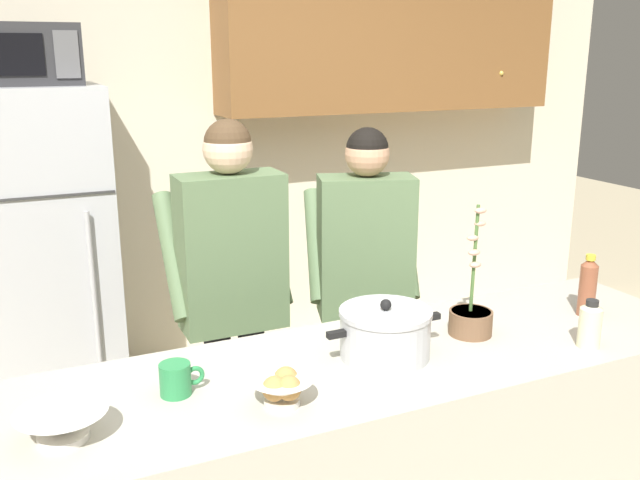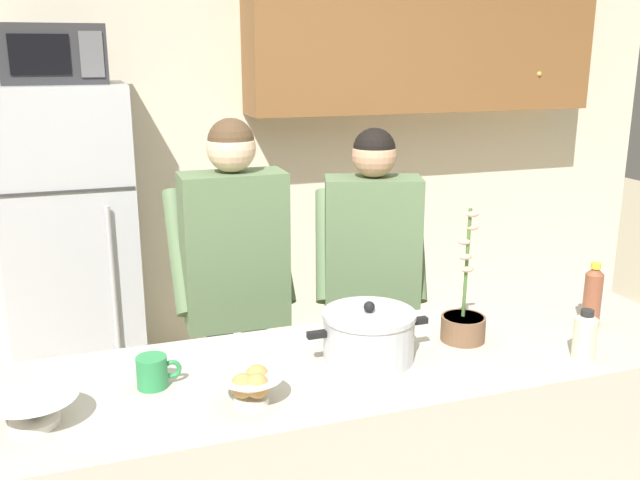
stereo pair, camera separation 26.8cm
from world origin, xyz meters
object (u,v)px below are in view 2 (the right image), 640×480
(coffee_mug, at_px, (153,372))
(bread_bowl, at_px, (252,386))
(refrigerator, at_px, (73,251))
(person_near_pot, at_px, (235,271))
(microwave, at_px, (54,54))
(empty_bowl, at_px, (34,409))
(bottle_mid_counter, at_px, (593,296))
(potted_orchid, at_px, (463,321))
(cooking_pot, at_px, (368,335))
(bottle_near_edge, at_px, (585,335))
(person_by_sink, at_px, (372,269))

(coffee_mug, distance_m, bread_bowl, 0.31)
(refrigerator, xyz_separation_m, bread_bowl, (0.47, -2.01, 0.11))
(person_near_pot, bearing_deg, refrigerator, 119.90)
(microwave, xyz_separation_m, coffee_mug, (0.22, -1.80, -0.89))
(empty_bowl, distance_m, bottle_mid_counter, 1.85)
(microwave, xyz_separation_m, person_near_pot, (0.63, -1.07, -0.84))
(bread_bowl, xyz_separation_m, potted_orchid, (0.78, 0.19, 0.02))
(refrigerator, bearing_deg, bottle_mid_counter, -46.56)
(microwave, distance_m, empty_bowl, 2.12)
(cooking_pot, height_order, bread_bowl, cooking_pot)
(person_near_pot, bearing_deg, bread_bowl, -99.56)
(microwave, distance_m, coffee_mug, 2.02)
(empty_bowl, distance_m, potted_orchid, 1.36)
(bottle_near_edge, bearing_deg, bread_bowl, 176.81)
(microwave, relative_size, cooking_pot, 1.17)
(cooking_pot, relative_size, bread_bowl, 2.23)
(refrigerator, distance_m, person_near_pot, 1.27)
(refrigerator, distance_m, cooking_pot, 2.06)
(person_near_pot, bearing_deg, bottle_mid_counter, -34.06)
(bottle_near_edge, bearing_deg, potted_orchid, 138.87)
(empty_bowl, xyz_separation_m, bottle_mid_counter, (1.85, 0.09, 0.07))
(person_by_sink, relative_size, potted_orchid, 3.41)
(microwave, relative_size, person_by_sink, 0.31)
(bottle_near_edge, relative_size, potted_orchid, 0.36)
(cooking_pot, bearing_deg, person_by_sink, 66.07)
(bread_bowl, height_order, bottle_mid_counter, bottle_mid_counter)
(person_near_pot, bearing_deg, potted_orchid, -49.20)
(refrigerator, distance_m, microwave, 1.00)
(cooking_pot, bearing_deg, bottle_near_edge, -18.91)
(microwave, bearing_deg, person_by_sink, -42.35)
(bottle_mid_counter, distance_m, potted_orchid, 0.50)
(cooking_pot, distance_m, coffee_mug, 0.67)
(potted_orchid, bearing_deg, refrigerator, 124.62)
(bottle_mid_counter, bearing_deg, coffee_mug, 178.86)
(refrigerator, xyz_separation_m, person_near_pot, (0.63, -1.09, 0.15))
(empty_bowl, height_order, bottle_near_edge, bottle_near_edge)
(person_by_sink, xyz_separation_m, bread_bowl, (-0.74, -0.88, 0.00))
(empty_bowl, bearing_deg, cooking_pot, 5.31)
(microwave, distance_m, person_near_pot, 1.50)
(person_near_pot, relative_size, coffee_mug, 12.41)
(refrigerator, relative_size, person_near_pot, 1.05)
(person_near_pot, distance_m, coffee_mug, 0.84)
(bottle_mid_counter, height_order, potted_orchid, potted_orchid)
(refrigerator, xyz_separation_m, bottle_mid_counter, (1.75, -1.85, 0.18))
(bottle_mid_counter, bearing_deg, potted_orchid, 175.93)
(refrigerator, xyz_separation_m, bottle_near_edge, (1.55, -2.07, 0.14))
(coffee_mug, relative_size, empty_bowl, 0.56)
(person_near_pot, xyz_separation_m, bottle_near_edge, (0.92, -0.98, -0.01))
(person_near_pot, relative_size, potted_orchid, 3.53)
(bottle_near_edge, bearing_deg, empty_bowl, 175.42)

